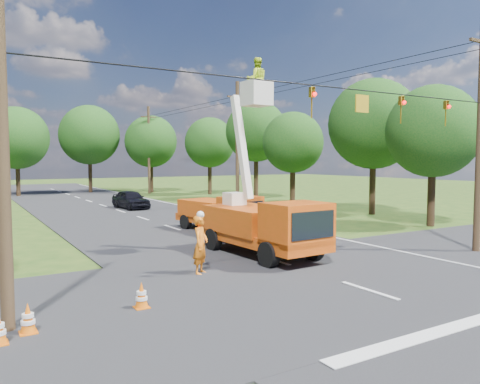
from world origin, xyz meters
TOP-DOWN VIEW (x-y plane):
  - ground at (0.00, 20.00)m, footprint 140.00×140.00m
  - road_main at (0.00, 20.00)m, footprint 12.00×100.00m
  - road_cross at (0.00, 2.00)m, footprint 56.00×10.00m
  - stop_bar at (0.00, -3.20)m, footprint 9.00×0.45m
  - edge_line at (5.60, 20.00)m, footprint 0.12×90.00m
  - bucket_truck at (0.20, 5.97)m, footprint 2.75×6.37m
  - second_truck at (1.77, 12.53)m, footprint 2.86×5.65m
  - ground_worker at (-3.34, 4.55)m, footprint 0.87×0.86m
  - distant_car at (1.33, 26.64)m, footprint 2.20×4.56m
  - traffic_cone_1 at (1.02, 6.75)m, footprint 0.38×0.38m
  - traffic_cone_2 at (3.36, 10.03)m, footprint 0.38×0.38m
  - traffic_cone_3 at (-6.34, 1.96)m, footprint 0.38×0.38m
  - traffic_cone_4 at (-9.13, 1.54)m, footprint 0.38×0.38m
  - traffic_cone_6 at (3.26, 16.48)m, footprint 0.38×0.38m
  - pole_right_near at (8.50, 2.00)m, footprint 1.80×0.30m
  - pole_right_mid at (8.50, 22.00)m, footprint 1.80×0.30m
  - pole_right_far at (8.50, 42.00)m, footprint 1.80×0.30m
  - pole_left at (-9.50, 2.00)m, footprint 0.30×0.30m
  - signal_span at (2.23, 1.99)m, footprint 18.00×0.29m
  - tree_right_a at (13.50, 8.00)m, footprint 5.40×5.40m
  - tree_right_b at (15.00, 14.00)m, footprint 6.40×6.40m
  - tree_right_c at (13.20, 21.00)m, footprint 5.00×5.00m
  - tree_right_d at (14.80, 29.00)m, footprint 6.00×6.00m
  - tree_right_e at (13.80, 37.00)m, footprint 5.60×5.60m
  - tree_far_a at (-5.00, 45.00)m, footprint 6.60×6.60m
  - tree_far_b at (3.00, 47.00)m, footprint 7.00×7.00m
  - tree_far_c at (9.50, 44.00)m, footprint 6.20×6.20m

SIDE VIEW (x-z plane):
  - ground at x=0.00m, z-range 0.00..0.00m
  - road_main at x=0.00m, z-range -0.03..0.03m
  - road_cross at x=0.00m, z-range -0.04..0.04m
  - stop_bar at x=0.00m, z-range -0.01..0.01m
  - edge_line at x=5.60m, z-range -0.01..0.01m
  - traffic_cone_1 at x=1.02m, z-range 0.00..0.71m
  - traffic_cone_2 at x=3.36m, z-range 0.00..0.71m
  - traffic_cone_3 at x=-6.34m, z-range 0.00..0.71m
  - traffic_cone_4 at x=-9.13m, z-range 0.00..0.71m
  - traffic_cone_6 at x=3.26m, z-range 0.00..0.71m
  - distant_car at x=1.33m, z-range 0.00..1.50m
  - ground_worker at x=-3.34m, z-range 0.00..2.03m
  - second_truck at x=1.77m, z-range 0.04..2.07m
  - bucket_truck at x=0.20m, z-range -2.32..5.74m
  - pole_left at x=-9.50m, z-range 0.00..9.00m
  - pole_right_near at x=8.50m, z-range 0.11..10.11m
  - pole_right_mid at x=8.50m, z-range 0.11..10.11m
  - pole_right_far at x=8.50m, z-range 0.11..10.11m
  - tree_right_c at x=13.20m, z-range 1.40..9.23m
  - tree_right_a at x=13.50m, z-range 1.42..9.70m
  - tree_right_e at x=13.80m, z-range 1.50..10.12m
  - signal_span at x=2.23m, z-range 5.34..6.41m
  - tree_far_c at x=9.50m, z-range 1.47..10.65m
  - tree_far_a at x=-5.00m, z-range 1.44..10.94m
  - tree_right_b at x=15.00m, z-range 1.61..11.26m
  - tree_right_d at x=14.80m, z-range 1.83..11.53m
  - tree_far_b at x=3.00m, z-range 1.65..11.97m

